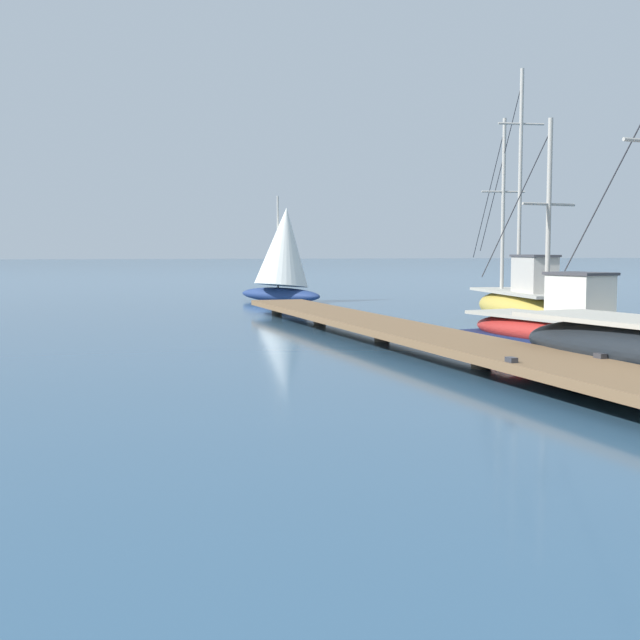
# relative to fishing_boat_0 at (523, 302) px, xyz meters

# --- Properties ---
(floating_dock) EXTENTS (3.81, 24.27, 0.53)m
(floating_dock) POSITION_rel_fishing_boat_0_xyz_m (-4.83, -5.22, -0.33)
(floating_dock) COLOR brown
(floating_dock) RESTS_ON ground
(fishing_boat_0) EXTENTS (1.97, 7.21, 7.23)m
(fishing_boat_0) POSITION_rel_fishing_boat_0_xyz_m (0.00, 0.00, 0.00)
(fishing_boat_0) COLOR gold
(fishing_boat_0) RESTS_ON ground
(fishing_boat_1) EXTENTS (2.87, 5.25, 5.05)m
(fishing_boat_1) POSITION_rel_fishing_boat_0_xyz_m (-1.70, -5.04, -0.20)
(fishing_boat_1) COLOR #AD2823
(fishing_boat_1) RESTS_ON ground
(distant_sailboat) EXTENTS (3.52, 4.30, 4.38)m
(distant_sailboat) POSITION_rel_fishing_boat_0_xyz_m (-4.54, 12.42, 1.30)
(distant_sailboat) COLOR navy
(distant_sailboat) RESTS_ON ground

